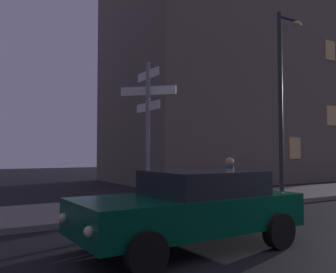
# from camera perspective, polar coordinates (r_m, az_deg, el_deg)

# --- Properties ---
(sidewalk_kerb) EXTENTS (40.00, 3.46, 0.14)m
(sidewalk_kerb) POSITION_cam_1_polar(r_m,az_deg,el_deg) (11.64, -1.87, -10.78)
(sidewalk_kerb) COLOR gray
(sidewalk_kerb) RESTS_ON ground_plane
(signpost) EXTENTS (1.16, 1.34, 4.13)m
(signpost) POSITION_cam_1_polar(r_m,az_deg,el_deg) (10.13, -3.19, 2.51)
(signpost) COLOR gray
(signpost) RESTS_ON sidewalk_kerb
(street_lamp) EXTENTS (1.28, 0.28, 6.83)m
(street_lamp) POSITION_cam_1_polar(r_m,az_deg,el_deg) (14.17, 17.66, 7.07)
(street_lamp) COLOR #2D2D30
(street_lamp) RESTS_ON sidewalk_kerb
(car_near_right) EXTENTS (4.26, 2.08, 1.39)m
(car_near_right) POSITION_cam_1_polar(r_m,az_deg,el_deg) (6.72, 3.70, -10.94)
(car_near_right) COLOR #05472D
(car_near_right) RESTS_ON ground_plane
(cyclist) EXTENTS (1.82, 0.33, 1.61)m
(cyclist) POSITION_cam_1_polar(r_m,az_deg,el_deg) (9.53, 9.50, -8.46)
(cyclist) COLOR black
(cyclist) RESTS_ON ground_plane
(building_right_block) EXTENTS (13.50, 8.62, 13.07)m
(building_right_block) POSITION_cam_1_polar(r_m,az_deg,el_deg) (23.77, 8.38, 9.08)
(building_right_block) COLOR #6B6056
(building_right_block) RESTS_ON ground_plane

